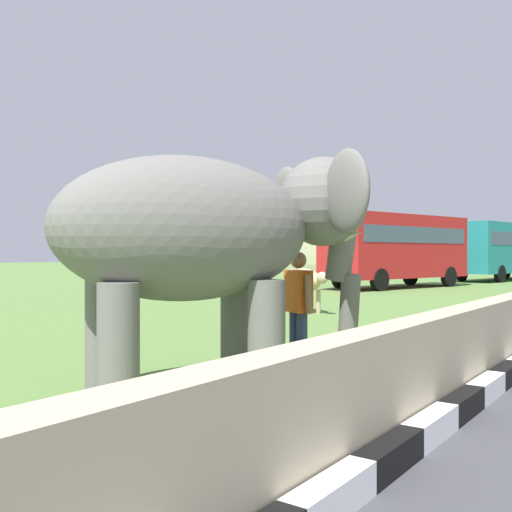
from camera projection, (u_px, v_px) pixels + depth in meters
striped_curb at (363, 476)px, 3.94m from camera, size 16.20×0.20×0.24m
barrier_parapet at (436, 363)px, 6.02m from camera, size 28.00×0.36×1.00m
elephant at (214, 233)px, 6.96m from camera, size 3.95×3.46×2.88m
person_handler at (298, 304)px, 8.08m from camera, size 0.40×0.61×1.66m
bus_red at (396, 245)px, 28.35m from camera, size 8.87×4.58×3.50m
bus_teal at (503, 247)px, 36.57m from camera, size 10.34×4.14×3.50m
cow_near at (305, 281)px, 16.24m from camera, size 1.28×1.86×1.23m
hill_east at (363, 269)px, 64.20m from camera, size 36.76×29.41×11.62m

